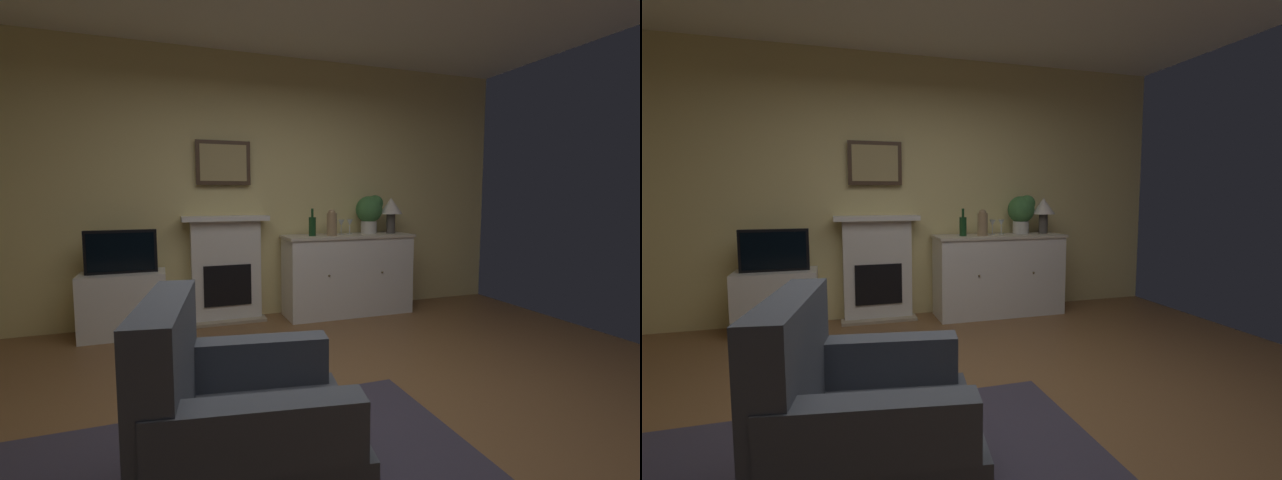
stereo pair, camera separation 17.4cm
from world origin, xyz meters
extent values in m
cube|color=brown|center=(0.00, 0.00, -0.05)|extent=(6.02, 4.98, 0.10)
cube|color=#EAD68C|center=(0.00, 2.46, 1.39)|extent=(6.02, 0.06, 2.78)
cube|color=white|center=(-0.31, 2.34, 0.53)|extent=(0.70, 0.18, 1.05)
cube|color=tan|center=(-0.31, 2.24, 0.01)|extent=(0.77, 0.20, 0.03)
cube|color=black|center=(-0.31, 2.24, 0.39)|extent=(0.48, 0.02, 0.42)
cube|color=white|center=(-0.31, 2.31, 1.07)|extent=(0.87, 0.27, 0.05)
cube|color=#473323|center=(-0.31, 2.38, 1.64)|extent=(0.55, 0.03, 0.45)
cube|color=tan|center=(-0.31, 2.36, 1.64)|extent=(0.47, 0.01, 0.37)
cube|color=white|center=(0.99, 2.15, 0.43)|extent=(1.40, 0.45, 0.85)
cube|color=beige|center=(0.99, 2.15, 0.87)|extent=(1.43, 0.48, 0.03)
sphere|color=brown|center=(0.68, 1.92, 0.48)|extent=(0.02, 0.02, 0.02)
sphere|color=brown|center=(1.29, 1.92, 0.48)|extent=(0.02, 0.02, 0.02)
cylinder|color=#4C4742|center=(1.52, 2.15, 0.99)|extent=(0.10, 0.10, 0.22)
cone|color=silver|center=(1.52, 2.15, 1.19)|extent=(0.26, 0.26, 0.18)
cylinder|color=#193F1E|center=(0.57, 2.13, 0.98)|extent=(0.08, 0.08, 0.20)
cylinder|color=#193F1E|center=(0.57, 2.13, 1.13)|extent=(0.03, 0.03, 0.09)
cylinder|color=silver|center=(0.92, 2.18, 0.88)|extent=(0.06, 0.06, 0.00)
cylinder|color=silver|center=(0.92, 2.18, 0.93)|extent=(0.01, 0.01, 0.09)
cone|color=silver|center=(0.92, 2.18, 1.01)|extent=(0.07, 0.07, 0.07)
cylinder|color=silver|center=(1.03, 2.19, 0.88)|extent=(0.06, 0.06, 0.00)
cylinder|color=silver|center=(1.03, 2.19, 0.93)|extent=(0.01, 0.01, 0.09)
cone|color=silver|center=(1.03, 2.19, 1.01)|extent=(0.07, 0.07, 0.07)
cylinder|color=#9E7F5B|center=(0.78, 2.10, 1.00)|extent=(0.11, 0.11, 0.24)
sphere|color=#9E7F5B|center=(0.78, 2.10, 1.12)|extent=(0.08, 0.08, 0.08)
cube|color=white|center=(-1.29, 2.17, 0.30)|extent=(0.75, 0.42, 0.59)
cube|color=black|center=(-1.29, 2.15, 0.79)|extent=(0.62, 0.06, 0.40)
cube|color=black|center=(-1.29, 2.12, 0.79)|extent=(0.57, 0.01, 0.35)
cylinder|color=beige|center=(1.27, 2.20, 0.95)|extent=(0.18, 0.18, 0.14)
sphere|color=#3D753D|center=(1.27, 2.20, 1.15)|extent=(0.30, 0.30, 0.30)
sphere|color=#3D753D|center=(1.33, 2.17, 1.22)|extent=(0.18, 0.18, 0.18)
cube|color=#474C56|center=(-0.60, -0.55, 0.26)|extent=(0.91, 0.88, 0.32)
cube|color=#474C56|center=(-0.93, -0.50, 0.67)|extent=(0.28, 0.78, 0.50)
cube|color=#474C56|center=(-0.66, -0.87, 0.53)|extent=(0.73, 0.25, 0.22)
cube|color=#474C56|center=(-0.55, -0.24, 0.53)|extent=(0.73, 0.25, 0.22)
cylinder|color=#473323|center=(-0.22, -0.29, 0.05)|extent=(0.05, 0.05, 0.10)
cylinder|color=#473323|center=(-0.89, -0.18, 0.05)|extent=(0.05, 0.05, 0.10)
camera|label=1|loc=(-0.93, -2.21, 1.31)|focal=24.49mm
camera|label=2|loc=(-0.76, -2.27, 1.31)|focal=24.49mm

